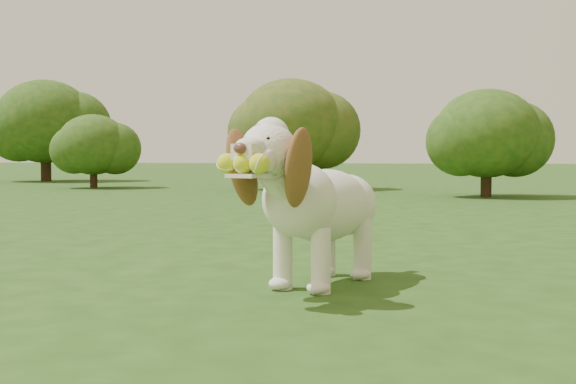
# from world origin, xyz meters

# --- Properties ---
(ground) EXTENTS (80.00, 80.00, 0.00)m
(ground) POSITION_xyz_m (0.00, 0.00, 0.00)
(ground) COLOR #1F4012
(ground) RESTS_ON ground
(dog) EXTENTS (0.59, 1.00, 0.67)m
(dog) POSITION_xyz_m (-0.55, 0.48, 0.35)
(dog) COLOR white
(dog) RESTS_ON ground
(shrub_a) EXTENTS (1.12, 1.12, 1.16)m
(shrub_a) POSITION_xyz_m (-5.16, 8.29, 0.68)
(shrub_a) COLOR #382314
(shrub_a) RESTS_ON ground
(shrub_e) EXTENTS (1.92, 1.92, 1.99)m
(shrub_e) POSITION_xyz_m (-7.34, 10.79, 1.17)
(shrub_e) COLOR #382314
(shrub_e) RESTS_ON ground
(shrub_b) EXTENTS (1.61, 1.61, 1.67)m
(shrub_b) POSITION_xyz_m (-2.02, 8.38, 0.98)
(shrub_b) COLOR #382314
(shrub_b) RESTS_ON ground
(shrub_c) EXTENTS (1.30, 1.30, 1.34)m
(shrub_c) POSITION_xyz_m (0.71, 6.90, 0.79)
(shrub_c) COLOR #382314
(shrub_c) RESTS_ON ground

